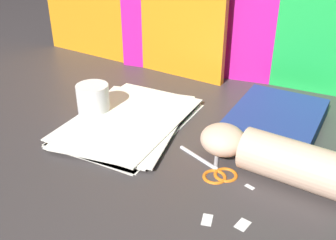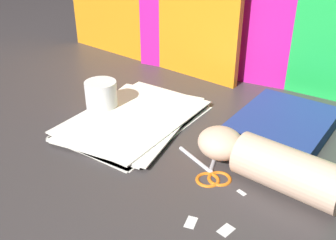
{
  "view_description": "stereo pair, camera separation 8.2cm",
  "coord_description": "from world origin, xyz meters",
  "px_view_note": "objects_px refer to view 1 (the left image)",
  "views": [
    {
      "loc": [
        0.27,
        -0.64,
        0.46
      ],
      "look_at": [
        -0.01,
        0.03,
        0.06
      ],
      "focal_mm": 42.0,
      "sensor_mm": 36.0,
      "label": 1
    },
    {
      "loc": [
        0.34,
        -0.6,
        0.46
      ],
      "look_at": [
        -0.01,
        0.03,
        0.06
      ],
      "focal_mm": 42.0,
      "sensor_mm": 36.0,
      "label": 2
    }
  ],
  "objects_px": {
    "hand_forearm": "(273,155)",
    "scissors": "(216,167)",
    "paper_stack": "(129,121)",
    "mug": "(93,100)",
    "book_closed": "(277,118)"
  },
  "relations": [
    {
      "from": "hand_forearm",
      "to": "scissors",
      "type": "bearing_deg",
      "value": -165.4
    },
    {
      "from": "paper_stack",
      "to": "scissors",
      "type": "xyz_separation_m",
      "value": [
        0.24,
        -0.1,
        -0.0
      ]
    },
    {
      "from": "scissors",
      "to": "mug",
      "type": "bearing_deg",
      "value": 162.82
    },
    {
      "from": "paper_stack",
      "to": "book_closed",
      "type": "relative_size",
      "value": 1.38
    },
    {
      "from": "book_closed",
      "to": "mug",
      "type": "relative_size",
      "value": 3.35
    },
    {
      "from": "book_closed",
      "to": "hand_forearm",
      "type": "bearing_deg",
      "value": -84.16
    },
    {
      "from": "book_closed",
      "to": "scissors",
      "type": "xyz_separation_m",
      "value": [
        -0.08,
        -0.23,
        -0.01
      ]
    },
    {
      "from": "scissors",
      "to": "hand_forearm",
      "type": "relative_size",
      "value": 0.52
    },
    {
      "from": "hand_forearm",
      "to": "mug",
      "type": "height_order",
      "value": "hand_forearm"
    },
    {
      "from": "hand_forearm",
      "to": "paper_stack",
      "type": "bearing_deg",
      "value": 168.51
    },
    {
      "from": "paper_stack",
      "to": "hand_forearm",
      "type": "xyz_separation_m",
      "value": [
        0.34,
        -0.07,
        0.03
      ]
    },
    {
      "from": "book_closed",
      "to": "paper_stack",
      "type": "bearing_deg",
      "value": -158.08
    },
    {
      "from": "mug",
      "to": "scissors",
      "type": "bearing_deg",
      "value": -17.18
    },
    {
      "from": "mug",
      "to": "book_closed",
      "type": "bearing_deg",
      "value": 15.87
    },
    {
      "from": "book_closed",
      "to": "hand_forearm",
      "type": "distance_m",
      "value": 0.2
    }
  ]
}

